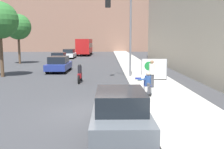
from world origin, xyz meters
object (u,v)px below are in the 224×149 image
Objects in this scene: city_bus_on_road at (85,46)px; motorcycle_on_road at (80,74)px; car_on_road_midblock at (59,57)px; jogger_on_sidewalk at (152,74)px; parked_car_curbside at (120,111)px; traffic_light_pole at (123,23)px; car_on_road_nearest at (59,64)px; street_tree_midblock at (18,27)px; protest_banner at (154,69)px; seated_protester at (148,82)px; car_on_road_distant at (69,54)px.

motorcycle_on_road is at bearing -85.35° from city_bus_on_road.
car_on_road_midblock is 0.44× the size of city_bus_on_road.
jogger_on_sidewalk is 36.30m from city_bus_on_road.
parked_car_curbside is at bearing -83.18° from city_bus_on_road.
traffic_light_pole is (-1.50, 4.40, 3.34)m from jogger_on_sidewalk.
jogger_on_sidewalk is at bearing -71.18° from traffic_light_pole.
city_bus_on_road reaches higher than motorcycle_on_road.
street_tree_midblock reaches higher than car_on_road_nearest.
protest_banner is (0.63, 2.70, -0.03)m from jogger_on_sidewalk.
seated_protester is at bearing -67.28° from car_on_road_midblock.
parked_car_curbside is 0.66× the size of street_tree_midblock.
protest_banner is 0.29× the size of traffic_light_pole.
traffic_light_pole is 11.97m from parked_car_curbside.
protest_banner is 0.45× the size of parked_car_curbside.
parked_car_curbside is 27.11m from street_tree_midblock.
seated_protester is 0.27× the size of car_on_road_nearest.
jogger_on_sidewalk is at bearing -50.84° from street_tree_midblock.
street_tree_midblock reaches higher than city_bus_on_road.
street_tree_midblock is (-6.63, 8.30, 3.90)m from car_on_road_nearest.
car_on_road_midblock is at bearing 106.02° from motorcycle_on_road.
street_tree_midblock reaches higher than motorcycle_on_road.
jogger_on_sidewalk is 0.35× the size of car_on_road_distant.
seated_protester is at bearing -81.73° from traffic_light_pole.
car_on_road_distant reaches higher than car_on_road_midblock.
parked_car_curbside reaches higher than motorcycle_on_road.
motorcycle_on_road is 17.57m from street_tree_midblock.
protest_banner is 5.33m from motorcycle_on_road.
protest_banner is 0.42× the size of car_on_road_midblock.
parked_car_curbside is at bearing -74.79° from car_on_road_midblock.
parked_car_curbside is at bearing -106.59° from protest_banner.
car_on_road_nearest reaches higher than parked_car_curbside.
traffic_light_pole is 1.33× the size of car_on_road_distant.
street_tree_midblock is (-9.29, 14.34, 4.08)m from motorcycle_on_road.
motorcycle_on_road is (4.56, -15.87, -0.13)m from car_on_road_midblock.
city_bus_on_road reaches higher than car_on_road_distant.
protest_banner reaches higher than seated_protester.
street_tree_midblock is at bearing 135.30° from protest_banner.
jogger_on_sidewalk is 2.77m from protest_banner.
protest_banner is at bearing -58.31° from car_on_road_midblock.
parked_car_curbside is 34.27m from car_on_road_distant.
city_bus_on_road is at bearing 103.65° from protest_banner.
traffic_light_pole is at bearing 86.22° from parked_car_curbside.
seated_protester is 6.34m from motorcycle_on_road.
city_bus_on_road is at bearing 83.59° from car_on_road_midblock.
parked_car_curbside is at bearing 36.96° from jogger_on_sidewalk.
parked_car_curbside is (-1.69, -4.97, -0.09)m from seated_protester.
protest_banner reaches higher than car_on_road_midblock.
motorcycle_on_road is (-5.31, 0.11, -0.40)m from protest_banner.
jogger_on_sidewalk is 28.11m from car_on_road_distant.
car_on_road_nearest is at bearing -89.99° from city_bus_on_road.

